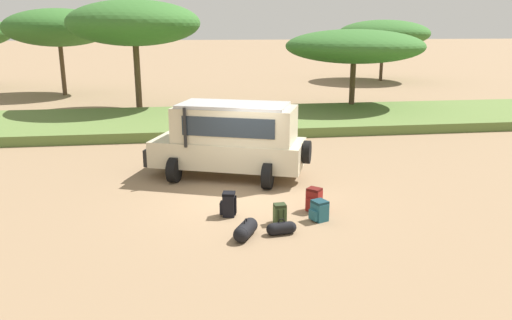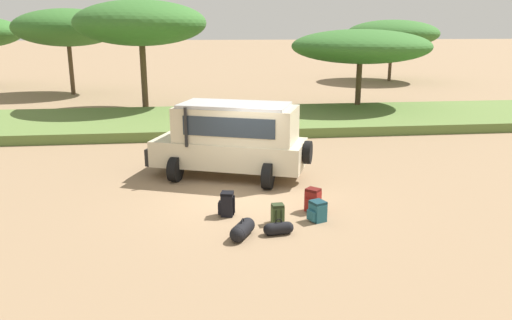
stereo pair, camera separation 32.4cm
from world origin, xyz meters
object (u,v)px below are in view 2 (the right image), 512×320
at_px(backpack_cluster_center, 313,200).
at_px(acacia_tree_left_mid, 67,28).
at_px(acacia_tree_far_right, 392,34).
at_px(safari_vehicle, 232,138).
at_px(acacia_tree_centre_back, 141,23).
at_px(backpack_beside_front_wheel, 317,211).
at_px(acacia_tree_right_mid, 361,46).
at_px(backpack_near_rear_wheel, 278,214).
at_px(duffel_bag_soft_canvas, 278,228).
at_px(duffel_bag_low_black_case, 242,230).
at_px(backpack_outermost, 227,204).

bearing_deg(backpack_cluster_center, acacia_tree_left_mid, 115.12).
bearing_deg(acacia_tree_far_right, safari_vehicle, -120.52).
height_order(safari_vehicle, acacia_tree_centre_back, acacia_tree_centre_back).
xyz_separation_m(backpack_beside_front_wheel, acacia_tree_left_mid, (-11.76, 25.83, 4.42)).
relative_size(acacia_tree_left_mid, acacia_tree_right_mid, 0.95).
height_order(acacia_tree_left_mid, acacia_tree_right_mid, acacia_tree_left_mid).
height_order(safari_vehicle, acacia_tree_left_mid, acacia_tree_left_mid).
height_order(safari_vehicle, backpack_near_rear_wheel, safari_vehicle).
distance_m(safari_vehicle, acacia_tree_far_right, 32.04).
bearing_deg(backpack_beside_front_wheel, acacia_tree_left_mid, 114.48).
distance_m(safari_vehicle, backpack_cluster_center, 4.08).
bearing_deg(backpack_near_rear_wheel, duffel_bag_soft_canvas, -97.36).
bearing_deg(backpack_near_rear_wheel, duffel_bag_low_black_case, -142.89).
bearing_deg(backpack_near_rear_wheel, safari_vehicle, 100.91).
bearing_deg(backpack_cluster_center, backpack_outermost, -179.54).
xyz_separation_m(backpack_near_rear_wheel, duffel_bag_soft_canvas, (-0.09, -0.67, -0.10)).
xyz_separation_m(safari_vehicle, acacia_tree_left_mid, (-9.91, 21.68, 3.38)).
distance_m(duffel_bag_soft_canvas, acacia_tree_right_mid, 18.59).
relative_size(backpack_near_rear_wheel, acacia_tree_centre_back, 0.07).
bearing_deg(acacia_tree_centre_back, backpack_cluster_center, -70.63).
distance_m(safari_vehicle, backpack_beside_front_wheel, 4.66).
relative_size(duffel_bag_low_black_case, duffel_bag_soft_canvas, 1.21).
bearing_deg(duffel_bag_low_black_case, duffel_bag_soft_canvas, 3.29).
relative_size(backpack_beside_front_wheel, backpack_near_rear_wheel, 1.02).
height_order(backpack_cluster_center, acacia_tree_far_right, acacia_tree_far_right).
relative_size(backpack_outermost, duffel_bag_low_black_case, 0.71).
height_order(backpack_near_rear_wheel, duffel_bag_low_black_case, backpack_near_rear_wheel).
bearing_deg(acacia_tree_left_mid, duffel_bag_low_black_case, -69.85).
relative_size(backpack_cluster_center, acacia_tree_centre_back, 0.08).
bearing_deg(acacia_tree_centre_back, backpack_outermost, -77.94).
bearing_deg(acacia_tree_right_mid, backpack_outermost, -119.18).
distance_m(acacia_tree_left_mid, acacia_tree_far_right, 26.76).
xyz_separation_m(backpack_beside_front_wheel, acacia_tree_centre_back, (-5.86, 17.42, 4.69)).
xyz_separation_m(safari_vehicle, duffel_bag_low_black_case, (-0.15, -4.93, -1.11)).
distance_m(backpack_beside_front_wheel, duffel_bag_soft_canvas, 1.34).
xyz_separation_m(backpack_beside_front_wheel, acacia_tree_far_right, (14.36, 31.64, 3.87)).
relative_size(acacia_tree_centre_back, acacia_tree_far_right, 0.91).
bearing_deg(backpack_outermost, acacia_tree_centre_back, 102.06).
bearing_deg(acacia_tree_centre_back, acacia_tree_left_mid, 125.08).
bearing_deg(acacia_tree_right_mid, duffel_bag_soft_canvas, -113.92).
height_order(safari_vehicle, backpack_cluster_center, safari_vehicle).
distance_m(acacia_tree_left_mid, acacia_tree_right_mid, 20.59).
height_order(safari_vehicle, duffel_bag_low_black_case, safari_vehicle).
bearing_deg(backpack_cluster_center, safari_vehicle, 118.42).
xyz_separation_m(backpack_beside_front_wheel, acacia_tree_right_mid, (6.27, 15.95, 3.44)).
bearing_deg(acacia_tree_right_mid, backpack_beside_front_wheel, -111.46).
distance_m(backpack_cluster_center, backpack_outermost, 2.31).
bearing_deg(acacia_tree_far_right, duffel_bag_low_black_case, -116.77).
xyz_separation_m(acacia_tree_left_mid, acacia_tree_right_mid, (18.03, -9.88, -0.98)).
relative_size(backpack_near_rear_wheel, duffel_bag_low_black_case, 0.57).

